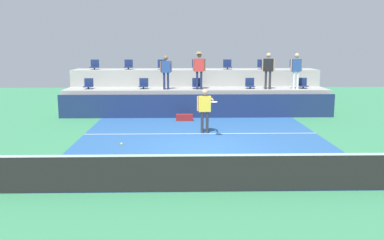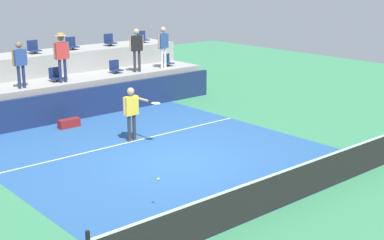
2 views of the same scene
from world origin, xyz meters
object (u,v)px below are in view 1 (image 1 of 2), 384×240
at_px(stadium_chair_upper_left, 129,65).
at_px(spectator_with_hat, 199,66).
at_px(spectator_in_white, 166,69).
at_px(tennis_ball, 121,144).
at_px(stadium_chair_upper_far_left, 95,65).
at_px(stadium_chair_upper_mid_right, 227,65).
at_px(stadium_chair_upper_far_right, 294,65).
at_px(stadium_chair_upper_center, 196,65).
at_px(stadium_chair_lower_right, 250,84).
at_px(stadium_chair_lower_center, 197,84).
at_px(stadium_chair_lower_far_left, 89,85).
at_px(stadium_chair_lower_far_right, 303,84).
at_px(spectator_leaning_on_rail, 296,67).
at_px(equipment_bag, 184,117).
at_px(stadium_chair_upper_mid_left, 162,65).
at_px(stadium_chair_lower_left, 144,84).
at_px(stadium_chair_upper_right, 262,65).
at_px(tennis_player, 205,106).
at_px(spectator_in_grey, 268,67).

xyz_separation_m(stadium_chair_upper_left, spectator_with_hat, (3.69, -2.18, 0.07)).
distance_m(spectator_in_white, tennis_ball, 9.25).
bearing_deg(stadium_chair_upper_far_left, stadium_chair_upper_mid_right, 0.00).
xyz_separation_m(stadium_chair_upper_left, stadium_chair_upper_far_right, (8.92, 0.00, 0.00)).
bearing_deg(spectator_in_white, stadium_chair_upper_left, 133.64).
relative_size(stadium_chair_upper_center, tennis_ball, 7.65).
bearing_deg(stadium_chair_lower_right, stadium_chair_lower_center, 180.00).
xyz_separation_m(stadium_chair_lower_far_left, stadium_chair_lower_far_right, (10.66, 0.00, 0.00)).
distance_m(stadium_chair_upper_left, spectator_in_white, 3.02).
relative_size(spectator_leaning_on_rail, tennis_ball, 25.78).
distance_m(stadium_chair_lower_center, equipment_bag, 2.50).
bearing_deg(stadium_chair_upper_mid_right, spectator_in_white, -145.84).
height_order(stadium_chair_lower_right, stadium_chair_upper_mid_left, stadium_chair_upper_mid_left).
relative_size(stadium_chair_lower_left, spectator_leaning_on_rail, 0.30).
bearing_deg(tennis_ball, stadium_chair_upper_far_right, 55.59).
height_order(stadium_chair_upper_mid_right, tennis_ball, stadium_chair_upper_mid_right).
xyz_separation_m(stadium_chair_lower_far_left, equipment_bag, (4.72, -2.03, -1.31)).
distance_m(stadium_chair_upper_mid_right, equipment_bag, 4.99).
height_order(stadium_chair_lower_far_right, stadium_chair_upper_mid_right, stadium_chair_upper_mid_right).
xyz_separation_m(stadium_chair_upper_left, stadium_chair_upper_right, (7.15, 0.00, 0.00)).
xyz_separation_m(spectator_in_white, spectator_with_hat, (1.61, -0.00, 0.15)).
height_order(stadium_chair_lower_far_right, spectator_leaning_on_rail, spectator_leaning_on_rail).
height_order(stadium_chair_upper_far_left, stadium_chair_upper_right, same).
xyz_separation_m(stadium_chair_lower_right, stadium_chair_upper_far_left, (-8.05, 1.80, 0.85)).
height_order(stadium_chair_lower_far_left, spectator_with_hat, spectator_with_hat).
bearing_deg(stadium_chair_upper_mid_left, stadium_chair_lower_far_right, -14.18).
bearing_deg(equipment_bag, tennis_ball, -103.30).
relative_size(stadium_chair_lower_far_right, tennis_ball, 7.65).
xyz_separation_m(stadium_chair_lower_far_left, stadium_chair_upper_far_right, (10.68, 1.80, 0.85)).
bearing_deg(stadium_chair_upper_far_right, stadium_chair_lower_right, -146.02).
distance_m(stadium_chair_lower_left, stadium_chair_upper_right, 6.51).
relative_size(stadium_chair_upper_mid_left, equipment_bag, 0.68).
distance_m(stadium_chair_upper_mid_left, stadium_chair_upper_right, 5.38).
height_order(stadium_chair_upper_center, tennis_player, stadium_chair_upper_center).
bearing_deg(spectator_leaning_on_rail, stadium_chair_lower_far_right, 39.28).
height_order(stadium_chair_upper_left, stadium_chair_upper_mid_right, same).
xyz_separation_m(tennis_player, spectator_in_grey, (3.32, 4.40, 1.26)).
relative_size(stadium_chair_upper_mid_left, stadium_chair_upper_mid_right, 1.00).
bearing_deg(stadium_chair_lower_center, stadium_chair_lower_right, 0.00).
xyz_separation_m(stadium_chair_lower_right, stadium_chair_upper_far_right, (2.67, 1.80, 0.85)).
xyz_separation_m(spectator_with_hat, equipment_bag, (-0.74, -1.65, -2.24)).
bearing_deg(stadium_chair_upper_far_left, tennis_ball, -75.07).
bearing_deg(stadium_chair_upper_right, stadium_chair_upper_mid_left, 180.00).
bearing_deg(spectator_in_white, stadium_chair_upper_far_left, 150.67).
distance_m(stadium_chair_upper_left, spectator_in_grey, 7.38).
bearing_deg(stadium_chair_upper_left, stadium_chair_upper_far_right, 0.00).
xyz_separation_m(stadium_chair_lower_left, tennis_ball, (0.24, -9.46, -0.72)).
relative_size(stadium_chair_lower_far_left, stadium_chair_lower_left, 1.00).
bearing_deg(stadium_chair_upper_left, spectator_leaning_on_rail, -14.53).
distance_m(spectator_with_hat, spectator_in_grey, 3.36).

